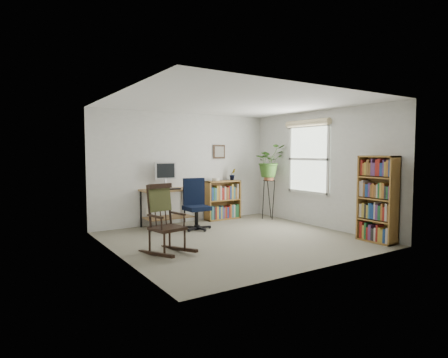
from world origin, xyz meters
TOP-DOWN VIEW (x-y plane):
  - floor at (0.00, 0.00)m, footprint 4.20×4.00m
  - ceiling at (0.00, 0.00)m, footprint 4.20×4.00m
  - wall_back at (0.00, 2.00)m, footprint 4.20×0.00m
  - wall_front at (0.00, -2.00)m, footprint 4.20×0.00m
  - wall_left at (-2.10, 0.00)m, footprint 0.00×4.00m
  - wall_right at (2.10, 0.00)m, footprint 0.00×4.00m
  - window at (2.06, 0.30)m, footprint 0.12×1.20m
  - desk at (-0.54, 1.70)m, footprint 1.09×0.60m
  - monitor at (-0.54, 1.84)m, footprint 0.46×0.16m
  - keyboard at (-0.54, 1.58)m, footprint 0.40×0.15m
  - office_chair at (-0.19, 1.10)m, footprint 0.67×0.67m
  - rocking_chair at (-1.43, -0.22)m, footprint 0.73×1.02m
  - low_bookshelf at (0.88, 1.82)m, footprint 0.85×0.28m
  - tall_bookshelf at (1.92, -1.48)m, footprint 0.28×0.65m
  - plant_stand at (1.80, 1.28)m, footprint 0.35×0.35m
  - spider_plant at (1.80, 1.28)m, footprint 1.69×1.88m
  - potted_plant_small at (1.16, 1.83)m, footprint 0.13×0.24m
  - framed_picture at (0.88, 1.97)m, footprint 0.32×0.04m

SIDE VIEW (x-z plane):
  - floor at x=0.00m, z-range 0.00..0.00m
  - desk at x=-0.54m, z-range 0.00..0.78m
  - low_bookshelf at x=0.88m, z-range 0.00..0.89m
  - office_chair at x=-0.19m, z-range 0.00..1.04m
  - plant_stand at x=1.80m, z-range 0.00..1.05m
  - rocking_chair at x=-1.43m, z-range 0.00..1.08m
  - tall_bookshelf at x=1.92m, z-range 0.00..1.49m
  - keyboard at x=-0.54m, z-range 0.78..0.81m
  - potted_plant_small at x=1.16m, z-range 0.89..1.00m
  - monitor at x=-0.54m, z-range 0.78..1.34m
  - wall_back at x=0.00m, z-range 0.00..2.40m
  - wall_front at x=0.00m, z-range 0.00..2.40m
  - wall_left at x=-2.10m, z-range 0.00..2.40m
  - wall_right at x=2.10m, z-range 0.00..2.40m
  - window at x=2.06m, z-range 0.65..2.15m
  - framed_picture at x=0.88m, z-range 1.40..1.72m
  - spider_plant at x=1.80m, z-range 0.97..2.44m
  - ceiling at x=0.00m, z-range 2.40..2.40m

